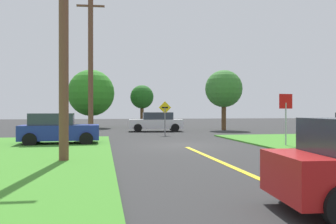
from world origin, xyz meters
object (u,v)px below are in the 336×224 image
(oak_tree_left, at_px, (91,93))
(pine_tree_center, at_px, (224,89))
(utility_pole_near, at_px, (64,32))
(stop_sign, at_px, (286,110))
(utility_pole_mid, at_px, (91,65))
(car_approaching_junction, at_px, (156,122))
(direction_sign, at_px, (165,114))
(parked_car_near_building, at_px, (58,129))
(oak_tree_right, at_px, (142,97))

(oak_tree_left, bearing_deg, pine_tree_center, -28.37)
(utility_pole_near, height_order, pine_tree_center, utility_pole_near)
(stop_sign, relative_size, utility_pole_mid, 0.27)
(stop_sign, relative_size, car_approaching_junction, 0.55)
(direction_sign, distance_m, pine_tree_center, 8.77)
(utility_pole_mid, relative_size, direction_sign, 3.84)
(parked_car_near_building, height_order, utility_pole_near, utility_pole_near)
(parked_car_near_building, xyz_separation_m, utility_pole_mid, (1.48, 4.82, 3.98))
(car_approaching_junction, bearing_deg, pine_tree_center, -166.94)
(oak_tree_right, bearing_deg, direction_sign, -88.92)
(direction_sign, xyz_separation_m, oak_tree_left, (-5.62, 12.06, 2.07))
(car_approaching_junction, distance_m, direction_sign, 4.67)
(utility_pole_near, xyz_separation_m, direction_sign, (5.69, 12.82, -2.90))
(utility_pole_near, bearing_deg, oak_tree_right, 78.20)
(pine_tree_center, bearing_deg, car_approaching_junction, -171.42)
(utility_pole_near, bearing_deg, parked_car_near_building, 98.62)
(utility_pole_mid, bearing_deg, parked_car_near_building, -107.07)
(utility_pole_mid, height_order, oak_tree_left, utility_pole_mid)
(utility_pole_mid, distance_m, pine_tree_center, 13.61)
(pine_tree_center, relative_size, oak_tree_right, 1.20)
(direction_sign, distance_m, oak_tree_right, 13.33)
(car_approaching_junction, height_order, direction_sign, direction_sign)
(direction_sign, height_order, oak_tree_left, oak_tree_left)
(parked_car_near_building, distance_m, utility_pole_mid, 6.42)
(direction_sign, bearing_deg, car_approaching_junction, 89.28)
(direction_sign, relative_size, pine_tree_center, 0.45)
(direction_sign, bearing_deg, stop_sign, -64.98)
(utility_pole_near, distance_m, oak_tree_right, 26.62)
(stop_sign, distance_m, utility_pole_mid, 12.69)
(utility_pole_mid, height_order, pine_tree_center, utility_pole_mid)
(utility_pole_mid, distance_m, direction_sign, 6.31)
(car_approaching_junction, relative_size, utility_pole_near, 0.54)
(utility_pole_near, distance_m, oak_tree_left, 24.90)
(stop_sign, xyz_separation_m, oak_tree_left, (-9.97, 21.37, 1.78))
(stop_sign, height_order, car_approaching_junction, stop_sign)
(stop_sign, xyz_separation_m, pine_tree_center, (2.05, 14.89, 1.94))
(utility_pole_near, distance_m, pine_tree_center, 22.02)
(oak_tree_left, distance_m, oak_tree_right, 5.51)
(utility_pole_mid, xyz_separation_m, direction_sign, (5.20, 1.49, -3.26))
(stop_sign, bearing_deg, utility_pole_near, 13.47)
(car_approaching_junction, bearing_deg, oak_tree_right, -83.48)
(stop_sign, distance_m, direction_sign, 10.28)
(stop_sign, relative_size, oak_tree_right, 0.57)
(utility_pole_near, distance_m, utility_pole_mid, 11.35)
(car_approaching_junction, xyz_separation_m, utility_pole_mid, (-5.25, -6.11, 3.97))
(utility_pole_near, bearing_deg, direction_sign, 66.07)
(oak_tree_left, xyz_separation_m, oak_tree_right, (5.37, 1.15, -0.36))
(parked_car_near_building, height_order, car_approaching_junction, same)
(utility_pole_mid, bearing_deg, oak_tree_left, 91.80)
(utility_pole_near, bearing_deg, pine_tree_center, 56.70)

